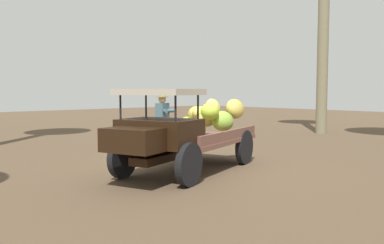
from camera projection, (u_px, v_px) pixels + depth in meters
ground_plane at (187, 171)px, 9.47m from camera, size 60.00×60.00×0.00m
truck at (184, 131)px, 9.20m from camera, size 4.66×2.84×1.86m
farmer at (163, 120)px, 11.70m from camera, size 0.56×0.52×1.77m
loose_banana_bunch at (128, 152)px, 11.21m from camera, size 0.65×0.71×0.34m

